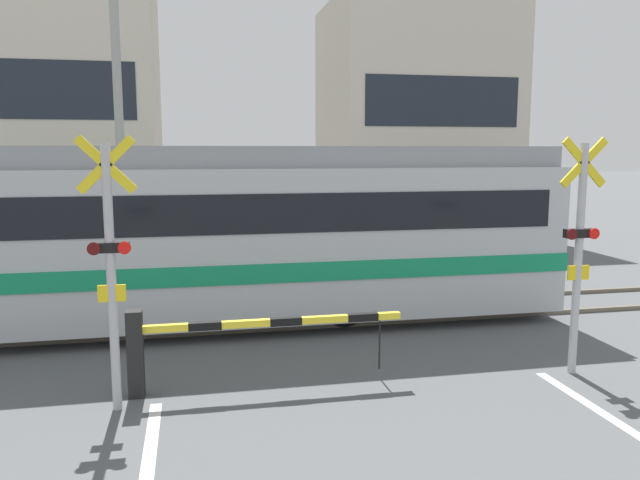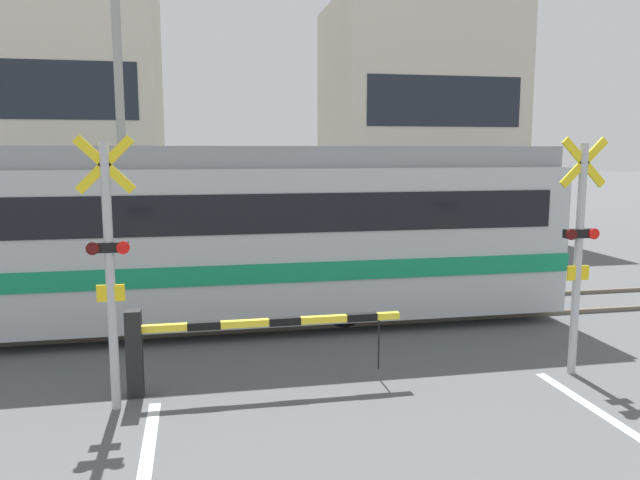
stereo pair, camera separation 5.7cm
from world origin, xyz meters
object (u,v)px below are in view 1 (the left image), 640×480
object	(u,v)px
crossing_barrier_far	(371,253)
crossing_signal_left	(111,262)
crossing_barrier_near	(206,338)
crossing_signal_right	(579,246)

from	to	relation	value
crossing_barrier_far	crossing_signal_left	size ratio (longest dim) A/B	1.09
crossing_barrier_near	crossing_signal_left	bearing A→B (deg)	-161.79
crossing_signal_left	crossing_signal_right	world-z (taller)	same
crossing_barrier_far	crossing_signal_right	world-z (taller)	crossing_signal_right
crossing_barrier_near	crossing_signal_left	distance (m)	1.58
crossing_signal_left	crossing_signal_right	distance (m)	6.14
crossing_signal_right	crossing_barrier_far	bearing A→B (deg)	99.65
crossing_barrier_near	crossing_barrier_far	world-z (taller)	same
crossing_signal_left	crossing_signal_right	xyz separation A→B (m)	(6.14, 0.00, 0.00)
crossing_barrier_near	crossing_barrier_far	size ratio (longest dim) A/B	1.00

